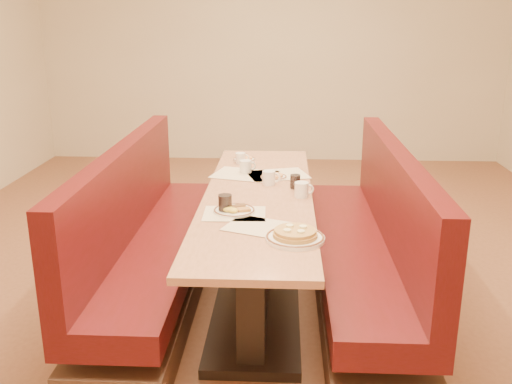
{
  "coord_description": "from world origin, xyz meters",
  "views": [
    {
      "loc": [
        0.16,
        -3.53,
        1.86
      ],
      "look_at": [
        0.0,
        -0.27,
        0.85
      ],
      "focal_mm": 40.0,
      "sensor_mm": 36.0,
      "label": 1
    }
  ],
  "objects_px": {
    "coffee_mug_a": "(302,189)",
    "coffee_mug_d": "(241,158)",
    "booth_right": "(368,252)",
    "soda_tumbler_near": "(225,204)",
    "coffee_mug_b": "(246,166)",
    "booth_left": "(150,248)",
    "diner_table": "(258,248)",
    "soda_tumbler_mid": "(295,182)",
    "pancake_plate": "(295,236)",
    "coffee_mug_c": "(269,178)",
    "eggs_plate": "(234,210)"
  },
  "relations": [
    {
      "from": "pancake_plate",
      "to": "coffee_mug_b",
      "type": "relative_size",
      "value": 2.52
    },
    {
      "from": "eggs_plate",
      "to": "soda_tumbler_mid",
      "type": "xyz_separation_m",
      "value": [
        0.37,
        0.52,
        0.03
      ]
    },
    {
      "from": "booth_right",
      "to": "soda_tumbler_near",
      "type": "distance_m",
      "value": 1.08
    },
    {
      "from": "booth_left",
      "to": "coffee_mug_d",
      "type": "relative_size",
      "value": 22.54
    },
    {
      "from": "soda_tumbler_mid",
      "to": "coffee_mug_d",
      "type": "bearing_deg",
      "value": 122.38
    },
    {
      "from": "coffee_mug_c",
      "to": "diner_table",
      "type": "bearing_deg",
      "value": -110.47
    },
    {
      "from": "eggs_plate",
      "to": "soda_tumbler_mid",
      "type": "bearing_deg",
      "value": 54.39
    },
    {
      "from": "booth_left",
      "to": "soda_tumbler_near",
      "type": "bearing_deg",
      "value": -33.46
    },
    {
      "from": "coffee_mug_c",
      "to": "booth_right",
      "type": "bearing_deg",
      "value": -24.16
    },
    {
      "from": "booth_right",
      "to": "soda_tumbler_near",
      "type": "bearing_deg",
      "value": -157.98
    },
    {
      "from": "eggs_plate",
      "to": "soda_tumbler_mid",
      "type": "relative_size",
      "value": 2.64
    },
    {
      "from": "coffee_mug_a",
      "to": "soda_tumbler_near",
      "type": "relative_size",
      "value": 1.14
    },
    {
      "from": "booth_right",
      "to": "soda_tumbler_mid",
      "type": "xyz_separation_m",
      "value": [
        -0.49,
        0.16,
        0.44
      ]
    },
    {
      "from": "booth_left",
      "to": "eggs_plate",
      "type": "height_order",
      "value": "booth_left"
    },
    {
      "from": "diner_table",
      "to": "coffee_mug_d",
      "type": "height_order",
      "value": "coffee_mug_d"
    },
    {
      "from": "booth_left",
      "to": "pancake_plate",
      "type": "relative_size",
      "value": 8.09
    },
    {
      "from": "booth_right",
      "to": "eggs_plate",
      "type": "distance_m",
      "value": 1.01
    },
    {
      "from": "booth_right",
      "to": "soda_tumbler_near",
      "type": "xyz_separation_m",
      "value": [
        -0.91,
        -0.37,
        0.44
      ]
    },
    {
      "from": "soda_tumbler_near",
      "to": "soda_tumbler_mid",
      "type": "relative_size",
      "value": 1.18
    },
    {
      "from": "booth_left",
      "to": "coffee_mug_a",
      "type": "relative_size",
      "value": 19.7
    },
    {
      "from": "booth_right",
      "to": "pancake_plate",
      "type": "bearing_deg",
      "value": -123.04
    },
    {
      "from": "coffee_mug_c",
      "to": "soda_tumbler_mid",
      "type": "bearing_deg",
      "value": -29.18
    },
    {
      "from": "booth_right",
      "to": "pancake_plate",
      "type": "distance_m",
      "value": 1.01
    },
    {
      "from": "booth_left",
      "to": "eggs_plate",
      "type": "bearing_deg",
      "value": -30.66
    },
    {
      "from": "coffee_mug_b",
      "to": "booth_left",
      "type": "bearing_deg",
      "value": -162.28
    },
    {
      "from": "booth_left",
      "to": "coffee_mug_d",
      "type": "xyz_separation_m",
      "value": [
        0.56,
        0.81,
        0.43
      ]
    },
    {
      "from": "coffee_mug_d",
      "to": "soda_tumbler_mid",
      "type": "height_order",
      "value": "soda_tumbler_mid"
    },
    {
      "from": "pancake_plate",
      "to": "booth_right",
      "type": "bearing_deg",
      "value": 56.96
    },
    {
      "from": "booth_right",
      "to": "soda_tumbler_mid",
      "type": "relative_size",
      "value": 26.58
    },
    {
      "from": "pancake_plate",
      "to": "soda_tumbler_mid",
      "type": "bearing_deg",
      "value": 89.11
    },
    {
      "from": "soda_tumbler_near",
      "to": "coffee_mug_b",
      "type": "bearing_deg",
      "value": 85.96
    },
    {
      "from": "booth_left",
      "to": "soda_tumbler_mid",
      "type": "relative_size",
      "value": 26.58
    },
    {
      "from": "coffee_mug_a",
      "to": "soda_tumbler_near",
      "type": "bearing_deg",
      "value": -153.12
    },
    {
      "from": "coffee_mug_c",
      "to": "soda_tumbler_mid",
      "type": "height_order",
      "value": "coffee_mug_c"
    },
    {
      "from": "coffee_mug_a",
      "to": "booth_left",
      "type": "bearing_deg",
      "value": 169.0
    },
    {
      "from": "booth_left",
      "to": "coffee_mug_c",
      "type": "xyz_separation_m",
      "value": [
        0.8,
        0.24,
        0.44
      ]
    },
    {
      "from": "booth_right",
      "to": "soda_tumbler_near",
      "type": "relative_size",
      "value": 22.47
    },
    {
      "from": "booth_right",
      "to": "coffee_mug_d",
      "type": "height_order",
      "value": "booth_right"
    },
    {
      "from": "booth_right",
      "to": "diner_table",
      "type": "bearing_deg",
      "value": 180.0
    },
    {
      "from": "pancake_plate",
      "to": "coffee_mug_c",
      "type": "relative_size",
      "value": 2.44
    },
    {
      "from": "coffee_mug_c",
      "to": "eggs_plate",
      "type": "bearing_deg",
      "value": -112.63
    },
    {
      "from": "booth_right",
      "to": "coffee_mug_a",
      "type": "relative_size",
      "value": 19.7
    },
    {
      "from": "diner_table",
      "to": "coffee_mug_d",
      "type": "bearing_deg",
      "value": 102.02
    },
    {
      "from": "booth_left",
      "to": "coffee_mug_a",
      "type": "distance_m",
      "value": 1.11
    },
    {
      "from": "eggs_plate",
      "to": "coffee_mug_d",
      "type": "xyz_separation_m",
      "value": [
        -0.05,
        1.17,
        0.03
      ]
    },
    {
      "from": "coffee_mug_a",
      "to": "booth_right",
      "type": "bearing_deg",
      "value": -4.91
    },
    {
      "from": "diner_table",
      "to": "soda_tumbler_mid",
      "type": "bearing_deg",
      "value": 32.75
    },
    {
      "from": "coffee_mug_a",
      "to": "coffee_mug_d",
      "type": "height_order",
      "value": "coffee_mug_a"
    },
    {
      "from": "coffee_mug_a",
      "to": "soda_tumbler_near",
      "type": "distance_m",
      "value": 0.57
    },
    {
      "from": "pancake_plate",
      "to": "soda_tumbler_mid",
      "type": "xyz_separation_m",
      "value": [
        0.01,
        0.93,
        0.02
      ]
    }
  ]
}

